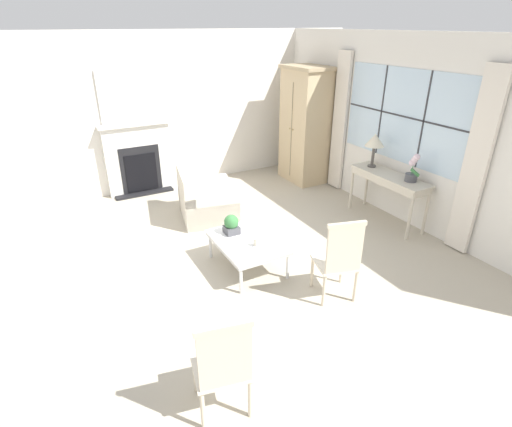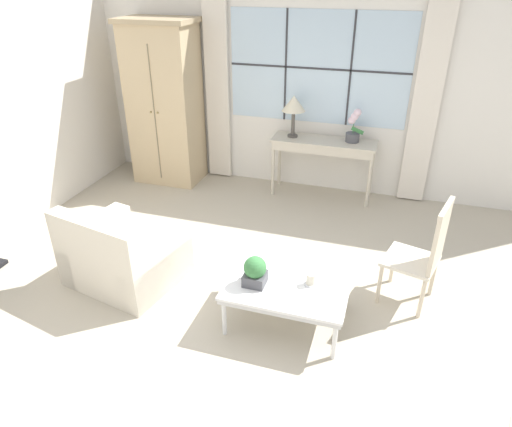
# 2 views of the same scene
# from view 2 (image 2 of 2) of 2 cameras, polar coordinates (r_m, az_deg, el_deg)

# --- Properties ---
(ground_plane) EXTENTS (14.00, 14.00, 0.00)m
(ground_plane) POSITION_cam_2_polar(r_m,az_deg,el_deg) (4.12, -1.64, -13.47)
(ground_plane) COLOR #B2A893
(wall_back_windowed) EXTENTS (7.20, 0.14, 2.80)m
(wall_back_windowed) POSITION_cam_2_polar(r_m,az_deg,el_deg) (6.15, 7.64, 15.51)
(wall_back_windowed) COLOR silver
(wall_back_windowed) RESTS_ON ground_plane
(armoire) EXTENTS (0.98, 0.66, 2.19)m
(armoire) POSITION_cam_2_polar(r_m,az_deg,el_deg) (6.52, -11.32, 13.30)
(armoire) COLOR tan
(armoire) RESTS_ON ground_plane
(console_table) EXTENTS (1.34, 0.42, 0.78)m
(console_table) POSITION_cam_2_polar(r_m,az_deg,el_deg) (6.04, 8.46, 8.24)
(console_table) COLOR beige
(console_table) RESTS_ON ground_plane
(table_lamp) EXTENTS (0.30, 0.30, 0.54)m
(table_lamp) POSITION_cam_2_polar(r_m,az_deg,el_deg) (5.97, 4.75, 13.40)
(table_lamp) COLOR #4C4742
(table_lamp) RESTS_ON console_table
(potted_orchid) EXTENTS (0.22, 0.18, 0.42)m
(potted_orchid) POSITION_cam_2_polar(r_m,az_deg,el_deg) (5.97, 12.09, 10.37)
(potted_orchid) COLOR #4C4C51
(potted_orchid) RESTS_ON console_table
(armchair_upholstered) EXTENTS (1.15, 1.03, 0.81)m
(armchair_upholstered) POSITION_cam_2_polar(r_m,az_deg,el_deg) (4.63, -16.23, -5.22)
(armchair_upholstered) COLOR beige
(armchair_upholstered) RESTS_ON ground_plane
(side_chair_wooden) EXTENTS (0.54, 0.54, 1.04)m
(side_chair_wooden) POSITION_cam_2_polar(r_m,az_deg,el_deg) (4.25, 20.38, -4.40)
(side_chair_wooden) COLOR beige
(side_chair_wooden) RESTS_ON ground_plane
(coffee_table) EXTENTS (1.02, 0.75, 0.40)m
(coffee_table) POSITION_cam_2_polar(r_m,az_deg,el_deg) (3.92, 4.02, -9.10)
(coffee_table) COLOR silver
(coffee_table) RESTS_ON ground_plane
(potted_plant_small) EXTENTS (0.19, 0.19, 0.26)m
(potted_plant_small) POSITION_cam_2_polar(r_m,az_deg,el_deg) (3.80, -0.12, -7.20)
(potted_plant_small) COLOR #4C4C51
(potted_plant_small) RESTS_ON coffee_table
(pillar_candle) EXTENTS (0.11, 0.11, 0.12)m
(pillar_candle) POSITION_cam_2_polar(r_m,az_deg,el_deg) (3.86, 6.87, -8.21)
(pillar_candle) COLOR silver
(pillar_candle) RESTS_ON coffee_table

